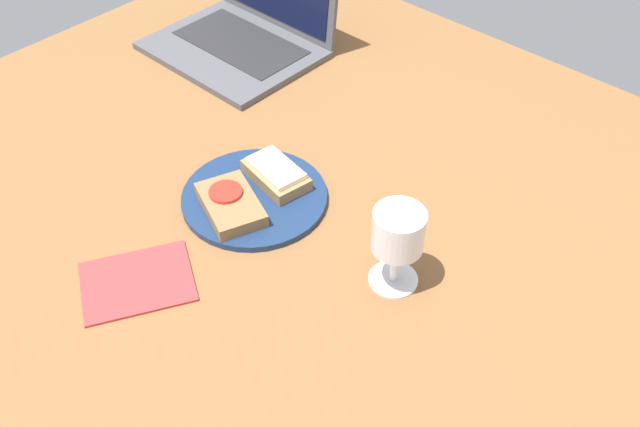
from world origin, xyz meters
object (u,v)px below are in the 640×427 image
at_px(sandwich_with_tomato, 230,204).
at_px(wine_glass, 398,235).
at_px(plate, 255,197).
at_px(laptop, 248,26).
at_px(napkin, 137,282).
at_px(sandwich_with_cheese, 276,173).

distance_m(sandwich_with_tomato, wine_glass, 0.28).
distance_m(plate, laptop, 0.47).
relative_size(sandwich_with_tomato, napkin, 0.91).
bearing_deg(sandwich_with_tomato, wine_glass, 13.56).
bearing_deg(laptop, sandwich_with_cheese, -37.59).
height_order(sandwich_with_tomato, napkin, sandwich_with_tomato).
relative_size(plate, sandwich_with_tomato, 1.65).
relative_size(wine_glass, napkin, 0.85).
relative_size(sandwich_with_tomato, wine_glass, 1.07).
bearing_deg(plate, laptop, 137.76).
relative_size(plate, sandwich_with_cheese, 1.91).
height_order(laptop, napkin, laptop).
bearing_deg(sandwich_with_tomato, napkin, -88.68).
height_order(plate, laptop, laptop).
bearing_deg(sandwich_with_tomato, laptop, 133.65).
height_order(plate, sandwich_with_cheese, sandwich_with_cheese).
xyz_separation_m(plate, sandwich_with_cheese, (0.00, 0.05, 0.02)).
distance_m(plate, sandwich_with_tomato, 0.05).
bearing_deg(plate, sandwich_with_tomato, -91.78).
distance_m(sandwich_with_tomato, laptop, 0.50).
relative_size(wine_glass, laptop, 0.40).
height_order(sandwich_with_cheese, napkin, sandwich_with_cheese).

